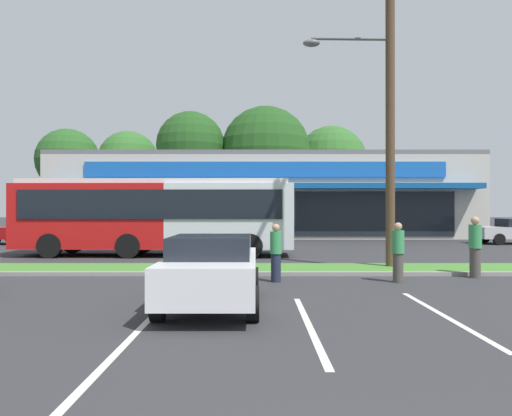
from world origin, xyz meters
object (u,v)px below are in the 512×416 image
at_px(city_bus, 155,214).
at_px(pedestrian_mid, 274,253).
at_px(car_0, 239,231).
at_px(car_5, 211,269).
at_px(pedestrian_near_bench, 473,247).
at_px(pedestrian_by_pole, 396,252).
at_px(car_4, 26,231).
at_px(utility_pole, 384,99).

bearing_deg(city_bus, pedestrian_mid, -56.26).
bearing_deg(car_0, car_5, 90.03).
bearing_deg(pedestrian_near_bench, pedestrian_by_pole, -23.74).
relative_size(car_0, car_4, 1.06).
distance_m(utility_pole, pedestrian_mid, 6.65).
relative_size(car_5, pedestrian_mid, 2.72).
height_order(car_0, car_4, car_0).
bearing_deg(pedestrian_by_pole, car_0, 134.19).
distance_m(car_4, pedestrian_mid, 19.69).
xyz_separation_m(car_4, pedestrian_mid, (13.52, -14.31, 0.05)).
height_order(car_5, pedestrian_by_pole, pedestrian_by_pole).
relative_size(city_bus, car_5, 2.72).
xyz_separation_m(pedestrian_by_pole, pedestrian_mid, (-3.31, 0.09, -0.02)).
height_order(car_5, pedestrian_near_bench, pedestrian_near_bench).
height_order(car_0, car_5, car_5).
xyz_separation_m(car_0, pedestrian_near_bench, (7.25, -13.97, 0.14)).
distance_m(utility_pole, car_0, 14.02).
bearing_deg(utility_pole, pedestrian_near_bench, -42.23).
height_order(utility_pole, pedestrian_by_pole, utility_pole).
height_order(car_4, pedestrian_mid, pedestrian_mid).
xyz_separation_m(city_bus, car_0, (3.37, 7.24, -1.01)).
bearing_deg(pedestrian_near_bench, car_4, -78.29).
height_order(city_bus, car_5, city_bus).
bearing_deg(pedestrian_near_bench, pedestrian_mid, -35.48).
distance_m(utility_pole, car_5, 9.31).
height_order(car_4, car_5, car_5).
relative_size(pedestrian_near_bench, pedestrian_mid, 1.12).
distance_m(utility_pole, pedestrian_near_bench, 5.49).
bearing_deg(car_5, utility_pole, -40.56).
bearing_deg(pedestrian_near_bench, car_0, -105.94).
distance_m(city_bus, car_4, 11.08).
bearing_deg(car_5, city_bus, 17.25).
xyz_separation_m(car_5, pedestrian_by_pole, (4.74, 3.27, 0.06)).
distance_m(utility_pole, city_bus, 10.56).
bearing_deg(pedestrian_by_pole, pedestrian_near_bench, 46.07).
height_order(city_bus, pedestrian_near_bench, city_bus).
height_order(car_4, pedestrian_by_pole, pedestrian_by_pole).
distance_m(pedestrian_near_bench, pedestrian_by_pole, 2.65).
distance_m(car_5, pedestrian_near_bench, 8.35).
distance_m(car_0, pedestrian_by_pole, 15.60).
distance_m(car_0, car_4, 12.09).
relative_size(car_0, pedestrian_by_pole, 2.93).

